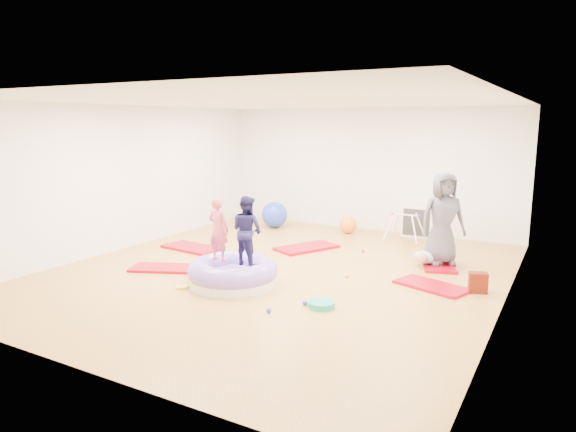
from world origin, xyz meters
The scene contains 19 objects.
room centered at (0.00, 0.00, 1.40)m, with size 7.01×8.01×2.81m.
gym_mat_front_left centered at (-1.80, -0.86, 0.02)m, with size 1.06×0.53×0.04m, color red.
gym_mat_mid_left centered at (-2.29, 0.50, 0.03)m, with size 1.20×0.60×0.05m, color red.
gym_mat_center_back centered at (-0.31, 1.61, 0.03)m, with size 1.23×0.61×0.05m, color red.
gym_mat_right centered at (2.45, 0.40, 0.02)m, with size 1.07×0.54×0.04m, color red.
gym_mat_rear_right centered at (2.25, 1.68, 0.02)m, with size 1.07×0.54×0.04m, color red.
inflatable_cushion centered at (-0.27, -0.96, 0.17)m, with size 1.40×1.40×0.44m.
child_pink centered at (-0.51, -0.98, 0.90)m, with size 0.36×0.24×1.00m, color #E25163.
child_navy centered at (0.00, -0.96, 0.93)m, with size 0.51×0.40×1.05m, color #1B1849.
adult_caregiver centered at (2.28, 1.68, 0.85)m, with size 0.78×0.51×1.61m, color #4A4A56.
infant centered at (2.05, 1.48, 0.16)m, with size 0.39×0.40×0.23m.
ball_pit_balls centered at (0.41, 0.03, 0.03)m, with size 3.62×3.70×0.07m.
exercise_ball_blue centered at (-1.94, 3.10, 0.31)m, with size 0.62×0.62×0.62m, color blue.
exercise_ball_orange centered at (-0.16, 3.37, 0.20)m, with size 0.40×0.40×0.40m, color orange.
infant_play_gym centered at (1.17, 3.25, 0.39)m, with size 0.75×0.72×0.58m.
cube_shelf centered at (1.30, 3.79, 0.34)m, with size 0.68×0.33×0.68m.
balance_disc centered at (1.36, -1.19, 0.04)m, with size 0.37×0.37×0.08m, color teal.
backpack centered at (3.10, 0.49, 0.15)m, with size 0.26×0.16×0.30m, color #972007.
yellow_toy centered at (-0.84, -1.49, 0.01)m, with size 0.20×0.20×0.03m, color yellow.
Camera 1 is at (4.20, -7.19, 2.47)m, focal length 32.00 mm.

